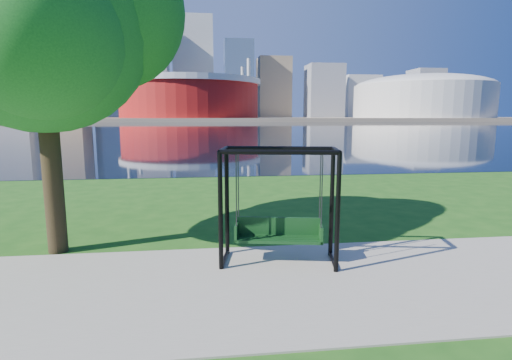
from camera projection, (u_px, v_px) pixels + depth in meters
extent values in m
plane|color=#1E5114|center=(252.00, 275.00, 7.32)|extent=(900.00, 900.00, 0.00)
cube|color=#9E937F|center=(256.00, 285.00, 6.83)|extent=(120.00, 4.00, 0.03)
cube|color=black|center=(209.00, 127.00, 107.27)|extent=(900.00, 180.00, 0.02)
cube|color=#937F60|center=(207.00, 119.00, 307.02)|extent=(900.00, 228.00, 2.00)
cylinder|color=maroon|center=(190.00, 99.00, 234.33)|extent=(80.00, 80.00, 22.00)
cylinder|color=silver|center=(189.00, 82.00, 232.83)|extent=(83.00, 83.00, 3.00)
cylinder|color=silver|center=(243.00, 93.00, 256.17)|extent=(2.00, 2.00, 32.00)
cylinder|color=silver|center=(137.00, 92.00, 248.15)|extent=(2.00, 2.00, 32.00)
cylinder|color=silver|center=(125.00, 87.00, 210.92)|extent=(2.00, 2.00, 32.00)
cylinder|color=silver|center=(249.00, 88.00, 218.93)|extent=(2.00, 2.00, 32.00)
cylinder|color=beige|center=(422.00, 102.00, 252.15)|extent=(84.00, 84.00, 20.00)
ellipsoid|color=beige|center=(423.00, 87.00, 250.73)|extent=(84.00, 84.00, 15.12)
cube|color=gray|center=(12.00, 74.00, 288.84)|extent=(28.00, 28.00, 62.00)
cube|color=#998466|center=(63.00, 55.00, 281.86)|extent=(26.00, 26.00, 88.00)
cube|color=slate|center=(115.00, 56.00, 309.46)|extent=(30.00, 24.00, 95.00)
cube|color=gray|center=(152.00, 68.00, 295.33)|extent=(24.00, 24.00, 72.00)
cube|color=silver|center=(194.00, 68.00, 327.75)|extent=(32.00, 28.00, 80.00)
cube|color=slate|center=(239.00, 80.00, 309.25)|extent=(22.00, 22.00, 58.00)
cube|color=#998466|center=(274.00, 88.00, 328.39)|extent=(26.00, 26.00, 48.00)
cube|color=gray|center=(324.00, 91.00, 323.93)|extent=(28.00, 24.00, 42.00)
cube|color=silver|center=(360.00, 97.00, 353.78)|extent=(30.00, 26.00, 36.00)
cube|color=gray|center=(425.00, 94.00, 339.95)|extent=(24.00, 24.00, 40.00)
cube|color=#998466|center=(457.00, 99.00, 360.15)|extent=(26.00, 26.00, 32.00)
cylinder|color=black|center=(220.00, 212.00, 7.36)|extent=(0.10, 0.10, 2.24)
cylinder|color=black|center=(338.00, 214.00, 7.23)|extent=(0.10, 0.10, 2.24)
cylinder|color=black|center=(227.00, 202.00, 8.23)|extent=(0.10, 0.10, 2.24)
cylinder|color=black|center=(332.00, 204.00, 8.09)|extent=(0.10, 0.10, 2.24)
cylinder|color=black|center=(279.00, 152.00, 7.12)|extent=(2.12, 0.49, 0.09)
cylinder|color=black|center=(279.00, 148.00, 7.98)|extent=(2.12, 0.49, 0.09)
cylinder|color=black|center=(223.00, 150.00, 7.62)|extent=(0.25, 0.88, 0.09)
cylinder|color=black|center=(225.00, 258.00, 7.96)|extent=(0.23, 0.87, 0.07)
cylinder|color=black|center=(336.00, 151.00, 7.48)|extent=(0.25, 0.88, 0.09)
cylinder|color=black|center=(333.00, 261.00, 7.82)|extent=(0.23, 0.87, 0.07)
cube|color=black|center=(278.00, 239.00, 7.83)|extent=(1.76, 0.75, 0.06)
cube|color=black|center=(279.00, 226.00, 7.98)|extent=(1.68, 0.37, 0.37)
cube|color=black|center=(237.00, 232.00, 7.86)|extent=(0.13, 0.44, 0.33)
cube|color=black|center=(321.00, 233.00, 7.75)|extent=(0.13, 0.44, 0.33)
cylinder|color=#36363B|center=(236.00, 191.00, 7.54)|extent=(0.03, 0.03, 1.41)
cylinder|color=#36363B|center=(322.00, 192.00, 7.44)|extent=(0.03, 0.03, 1.41)
cylinder|color=#36363B|center=(238.00, 187.00, 7.90)|extent=(0.03, 0.03, 1.41)
cylinder|color=#36363B|center=(320.00, 188.00, 7.79)|extent=(0.03, 0.03, 1.41)
cylinder|color=black|center=(51.00, 160.00, 8.26)|extent=(0.40, 0.40, 3.98)
sphere|color=#1C611F|center=(40.00, 22.00, 7.83)|extent=(4.34, 4.34, 4.34)
sphere|color=#1C611F|center=(108.00, 12.00, 8.45)|extent=(3.25, 3.25, 3.25)
sphere|color=#1C611F|center=(41.00, 37.00, 6.97)|extent=(2.89, 2.89, 2.89)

